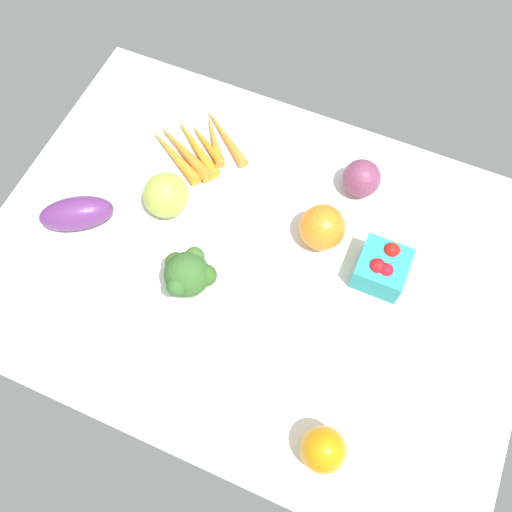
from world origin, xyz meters
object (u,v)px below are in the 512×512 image
(broccoli_head, at_px, (188,273))
(eggplant, at_px, (77,213))
(heirloom_tomato_orange, at_px, (322,228))
(berry_basket, at_px, (382,267))
(red_onion_near_basket, at_px, (362,178))
(heirloom_tomato_green, at_px, (166,195))
(bell_pepper_orange, at_px, (323,450))
(carrot_bunch, at_px, (195,145))

(broccoli_head, distance_m, eggplant, 0.27)
(broccoli_head, relative_size, heirloom_tomato_orange, 1.27)
(broccoli_head, xyz_separation_m, berry_basket, (-0.31, -0.16, -0.03))
(red_onion_near_basket, bearing_deg, heirloom_tomato_green, 29.63)
(berry_basket, height_order, heirloom_tomato_orange, heirloom_tomato_orange)
(broccoli_head, relative_size, berry_basket, 1.24)
(broccoli_head, distance_m, heirloom_tomato_orange, 0.27)
(red_onion_near_basket, distance_m, heirloom_tomato_green, 0.39)
(berry_basket, height_order, eggplant, berry_basket)
(bell_pepper_orange, bearing_deg, carrot_bunch, -45.79)
(red_onion_near_basket, relative_size, eggplant, 0.53)
(berry_basket, height_order, heirloom_tomato_green, heirloom_tomato_green)
(carrot_bunch, distance_m, red_onion_near_basket, 0.35)
(red_onion_near_basket, bearing_deg, bell_pepper_orange, 101.81)
(carrot_bunch, bearing_deg, broccoli_head, 114.62)
(carrot_bunch, xyz_separation_m, red_onion_near_basket, (-0.35, -0.04, 0.03))
(berry_basket, relative_size, heirloom_tomato_orange, 1.02)
(carrot_bunch, relative_size, eggplant, 1.64)
(broccoli_head, xyz_separation_m, eggplant, (0.27, -0.04, -0.04))
(broccoli_head, bearing_deg, carrot_bunch, -65.38)
(heirloom_tomato_green, height_order, eggplant, heirloom_tomato_green)
(broccoli_head, relative_size, heirloom_tomato_green, 1.25)
(carrot_bunch, relative_size, red_onion_near_basket, 3.07)
(berry_basket, xyz_separation_m, heirloom_tomato_orange, (0.13, -0.03, 0.01))
(carrot_bunch, xyz_separation_m, berry_basket, (-0.45, 0.13, 0.02))
(eggplant, bearing_deg, broccoli_head, -42.61)
(heirloom_tomato_orange, bearing_deg, berry_basket, 167.30)
(heirloom_tomato_green, bearing_deg, red_onion_near_basket, -150.37)
(broccoli_head, relative_size, eggplant, 0.78)
(eggplant, bearing_deg, berry_basket, -21.86)
(red_onion_near_basket, bearing_deg, berry_basket, 120.10)
(red_onion_near_basket, xyz_separation_m, heirloom_tomato_green, (0.34, 0.19, 0.01))
(berry_basket, bearing_deg, eggplant, 12.05)
(heirloom_tomato_orange, distance_m, bell_pepper_orange, 0.40)
(berry_basket, relative_size, eggplant, 0.63)
(heirloom_tomato_orange, xyz_separation_m, bell_pepper_orange, (-0.14, 0.37, 0.00))
(carrot_bunch, bearing_deg, heirloom_tomato_orange, 163.18)
(carrot_bunch, relative_size, heirloom_tomato_green, 2.62)
(berry_basket, bearing_deg, heirloom_tomato_orange, -12.70)
(broccoli_head, bearing_deg, heirloom_tomato_orange, -133.61)
(bell_pepper_orange, height_order, eggplant, bell_pepper_orange)
(eggplant, bearing_deg, red_onion_near_basket, -2.81)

